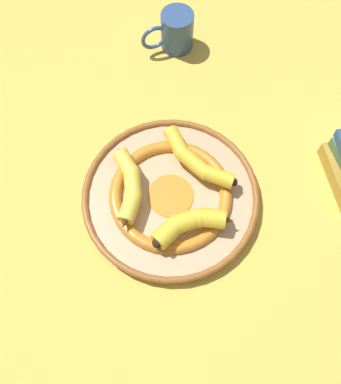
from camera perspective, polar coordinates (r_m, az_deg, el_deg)
ground_plane at (r=0.95m, az=1.08°, el=-3.01°), size 2.80×2.80×0.00m
decorative_bowl at (r=0.95m, az=0.00°, el=-0.55°), size 0.38×0.38×0.04m
banana_a at (r=0.95m, az=3.05°, el=4.17°), size 0.07×0.21×0.03m
banana_b at (r=0.89m, az=2.57°, el=-4.01°), size 0.15×0.12×0.04m
banana_c at (r=0.92m, az=-5.20°, el=0.66°), size 0.15×0.13×0.03m
coffee_mug at (r=1.16m, az=0.65°, el=19.80°), size 0.12×0.09×0.10m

